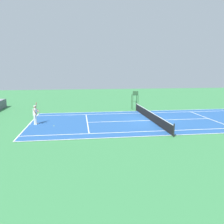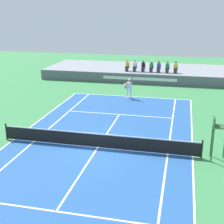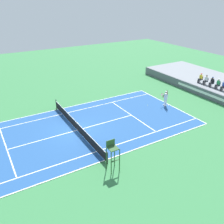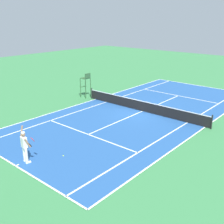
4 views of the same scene
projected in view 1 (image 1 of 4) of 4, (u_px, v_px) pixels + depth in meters
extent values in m
plane|color=#387F47|center=(150.00, 121.00, 23.53)|extent=(80.00, 80.00, 0.00)
cube|color=#235193|center=(150.00, 121.00, 23.53)|extent=(10.98, 23.78, 0.02)
cube|color=white|center=(29.00, 124.00, 21.89)|extent=(10.98, 0.10, 0.01)
cube|color=white|center=(171.00, 135.00, 18.18)|extent=(0.10, 23.78, 0.01)
cube|color=white|center=(137.00, 111.00, 28.88)|extent=(0.10, 23.78, 0.01)
cube|color=white|center=(165.00, 131.00, 19.53)|extent=(0.10, 23.78, 0.01)
cube|color=white|center=(140.00, 113.00, 27.53)|extent=(0.10, 23.78, 0.01)
cube|color=white|center=(87.00, 122.00, 22.65)|extent=(8.22, 0.10, 0.01)
cube|color=white|center=(209.00, 119.00, 24.41)|extent=(8.22, 0.10, 0.01)
cube|color=white|center=(150.00, 120.00, 23.53)|extent=(0.10, 12.80, 0.01)
cube|color=white|center=(30.00, 124.00, 21.90)|extent=(0.10, 0.20, 0.01)
cylinder|color=black|center=(174.00, 130.00, 17.65)|extent=(0.10, 0.10, 1.07)
cylinder|color=black|center=(136.00, 106.00, 29.22)|extent=(0.10, 0.10, 1.07)
cube|color=black|center=(150.00, 116.00, 23.45)|extent=(11.78, 0.02, 0.84)
cube|color=white|center=(151.00, 112.00, 23.37)|extent=(11.78, 0.03, 0.06)
cylinder|color=white|center=(36.00, 119.00, 21.97)|extent=(0.15, 0.15, 0.92)
cylinder|color=white|center=(35.00, 120.00, 21.65)|extent=(0.15, 0.15, 0.92)
cube|color=white|center=(37.00, 124.00, 22.04)|extent=(0.18, 0.30, 0.10)
cube|color=white|center=(36.00, 124.00, 21.72)|extent=(0.18, 0.30, 0.10)
cube|color=white|center=(35.00, 112.00, 21.67)|extent=(0.44, 0.32, 0.60)
sphere|color=#A37556|center=(35.00, 107.00, 21.59)|extent=(0.22, 0.22, 0.22)
cylinder|color=white|center=(35.00, 106.00, 21.57)|extent=(0.21, 0.21, 0.06)
cylinder|color=#A37556|center=(36.00, 105.00, 21.83)|extent=(0.13, 0.23, 0.61)
cylinder|color=#A37556|center=(35.00, 112.00, 21.41)|extent=(0.16, 0.34, 0.56)
cylinder|color=black|center=(36.00, 114.00, 21.39)|extent=(0.07, 0.19, 0.25)
torus|color=red|center=(38.00, 111.00, 21.36)|extent=(0.34, 0.25, 0.26)
cylinder|color=silver|center=(38.00, 111.00, 21.36)|extent=(0.30, 0.21, 0.22)
sphere|color=#D1E533|center=(54.00, 126.00, 21.16)|extent=(0.07, 0.07, 0.07)
cylinder|color=#2D562D|center=(131.00, 102.00, 30.27)|extent=(0.07, 0.07, 1.90)
cylinder|color=#2D562D|center=(137.00, 102.00, 30.36)|extent=(0.07, 0.07, 1.90)
cylinder|color=#2D562D|center=(133.00, 103.00, 29.58)|extent=(0.07, 0.07, 1.90)
cylinder|color=#2D562D|center=(138.00, 103.00, 29.68)|extent=(0.07, 0.07, 1.90)
cube|color=#2D562D|center=(135.00, 95.00, 29.80)|extent=(0.70, 0.70, 0.06)
cube|color=#2D562D|center=(136.00, 93.00, 29.41)|extent=(0.06, 0.70, 0.48)
cube|color=#2D562D|center=(134.00, 101.00, 30.26)|extent=(0.10, 0.70, 0.04)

